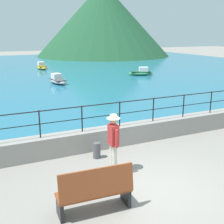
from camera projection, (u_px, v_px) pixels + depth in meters
name	position (u px, v px, depth m)	size (l,w,h in m)	color
ground_plane	(150.00, 189.00, 7.64)	(120.00, 120.00, 0.00)	gray
promenade_wall	(102.00, 138.00, 10.34)	(20.00, 0.56, 0.70)	gray
railing	(101.00, 112.00, 10.09)	(18.44, 0.04, 0.90)	black
lake_water	(15.00, 71.00, 30.19)	(64.00, 44.32, 0.06)	#236B89
hill_main	(103.00, 20.00, 48.81)	(22.31, 22.31, 11.73)	#1E4C2D
bench_main	(95.00, 190.00, 6.52)	(1.73, 0.65, 1.13)	brown
person_walking	(113.00, 141.00, 8.33)	(0.38, 0.57, 1.75)	beige
bollard	(97.00, 150.00, 9.48)	(0.24, 0.24, 0.52)	#4C4C51
boat_1	(42.00, 67.00, 31.85)	(0.95, 2.32, 0.76)	gold
boat_3	(58.00, 80.00, 22.88)	(1.19, 2.40, 0.76)	gray
boat_4	(141.00, 72.00, 27.25)	(2.47, 1.69, 0.76)	#338C59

